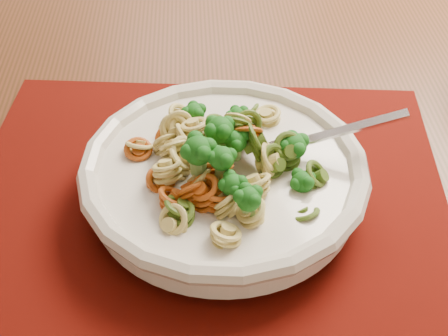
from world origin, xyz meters
name	(u,v)px	position (x,y,z in m)	size (l,w,h in m)	color
dining_table	(227,223)	(-0.73, -0.76, 0.61)	(1.57, 1.30, 0.70)	#582A18
placemat	(206,193)	(-0.77, -0.80, 0.70)	(0.48, 0.37, 0.00)	#540903
pasta_bowl	(224,175)	(-0.75, -0.81, 0.74)	(0.28, 0.28, 0.05)	silver
pasta_broccoli_heap	(224,163)	(-0.75, -0.81, 0.75)	(0.23, 0.23, 0.06)	tan
fork	(269,150)	(-0.71, -0.81, 0.75)	(0.19, 0.02, 0.01)	silver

